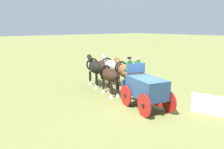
{
  "coord_description": "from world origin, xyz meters",
  "views": [
    {
      "loc": [
        -8.73,
        9.66,
        4.57
      ],
      "look_at": [
        4.2,
        -0.96,
        1.2
      ],
      "focal_mm": 38.44,
      "sensor_mm": 36.0,
      "label": 1
    }
  ],
  "objects_px": {
    "draft_horse_rear_off": "(127,72)",
    "draft_horse_lead_off": "(111,67)",
    "show_wagon": "(145,87)",
    "draft_horse_lead_near": "(96,68)",
    "draft_horse_rear_near": "(109,76)"
  },
  "relations": [
    {
      "from": "show_wagon",
      "to": "draft_horse_lead_off",
      "type": "distance_m",
      "value": 6.04
    },
    {
      "from": "draft_horse_lead_near",
      "to": "draft_horse_lead_off",
      "type": "bearing_deg",
      "value": -104.69
    },
    {
      "from": "draft_horse_rear_near",
      "to": "draft_horse_rear_off",
      "type": "xyz_separation_m",
      "value": [
        -0.34,
        -1.25,
        0.15
      ]
    },
    {
      "from": "show_wagon",
      "to": "draft_horse_lead_near",
      "type": "height_order",
      "value": "show_wagon"
    },
    {
      "from": "draft_horse_rear_off",
      "to": "draft_horse_lead_near",
      "type": "height_order",
      "value": "draft_horse_rear_off"
    },
    {
      "from": "show_wagon",
      "to": "draft_horse_lead_off",
      "type": "height_order",
      "value": "show_wagon"
    },
    {
      "from": "draft_horse_rear_off",
      "to": "draft_horse_lead_off",
      "type": "distance_m",
      "value": 2.6
    },
    {
      "from": "show_wagon",
      "to": "draft_horse_rear_off",
      "type": "height_order",
      "value": "show_wagon"
    },
    {
      "from": "draft_horse_rear_off",
      "to": "draft_horse_lead_off",
      "type": "xyz_separation_m",
      "value": [
        2.51,
        -0.65,
        -0.04
      ]
    },
    {
      "from": "draft_horse_rear_off",
      "to": "show_wagon",
      "type": "bearing_deg",
      "value": 154.6
    },
    {
      "from": "show_wagon",
      "to": "draft_horse_lead_off",
      "type": "relative_size",
      "value": 1.75
    },
    {
      "from": "draft_horse_rear_near",
      "to": "draft_horse_lead_off",
      "type": "bearing_deg",
      "value": -41.35
    },
    {
      "from": "show_wagon",
      "to": "draft_horse_lead_near",
      "type": "relative_size",
      "value": 1.83
    },
    {
      "from": "draft_horse_lead_off",
      "to": "draft_horse_rear_off",
      "type": "bearing_deg",
      "value": 165.4
    },
    {
      "from": "draft_horse_lead_off",
      "to": "draft_horse_rear_near",
      "type": "bearing_deg",
      "value": 138.65
    }
  ]
}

